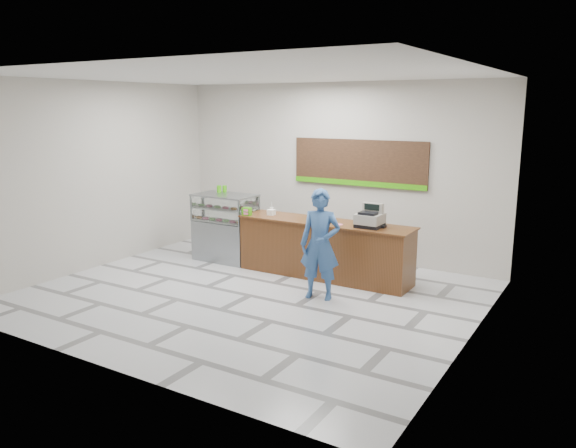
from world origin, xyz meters
The scene contains 16 objects.
floor centered at (0.00, 0.00, 0.00)m, with size 7.00×7.00×0.00m, color silver.
back_wall centered at (0.00, 3.00, 1.75)m, with size 7.00×7.00×0.00m, color beige.
ceiling centered at (0.00, 0.00, 3.50)m, with size 7.00×7.00×0.00m, color silver.
sales_counter centered at (0.55, 1.55, 0.52)m, with size 3.26×0.76×1.03m.
display_case centered at (-1.67, 1.55, 0.68)m, with size 1.22×0.72×1.33m.
menu_board centered at (0.55, 2.96, 1.93)m, with size 2.80×0.06×0.90m.
cash_register centered at (1.43, 1.52, 1.18)m, with size 0.42×0.44×0.39m.
card_terminal centered at (1.65, 1.59, 1.05)m, with size 0.08×0.16×0.04m, color black.
serving_tray centered at (0.53, 1.46, 1.04)m, with size 0.41×0.31×0.02m.
napkin_box centered at (-0.57, 1.53, 1.08)m, with size 0.13×0.13×0.11m, color white.
straw_cup centered at (-0.65, 1.67, 1.09)m, with size 0.08×0.08×0.12m, color silver.
promo_box centered at (-0.95, 1.28, 1.10)m, with size 0.16×0.11×0.15m, color #3AA50A.
donut_decal centered at (0.89, 1.41, 1.03)m, with size 0.16×0.16×0.00m, color pink.
green_cup_left centered at (-1.93, 1.71, 1.40)m, with size 0.09×0.09×0.14m, color #3AA50A.
green_cup_right centered at (-1.88, 1.82, 1.40)m, with size 0.08×0.08×0.13m, color #3AA50A.
customer centered at (1.02, 0.51, 0.89)m, with size 0.65×0.42×1.77m, color #30568F.
Camera 1 is at (5.06, -7.15, 3.04)m, focal length 35.00 mm.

